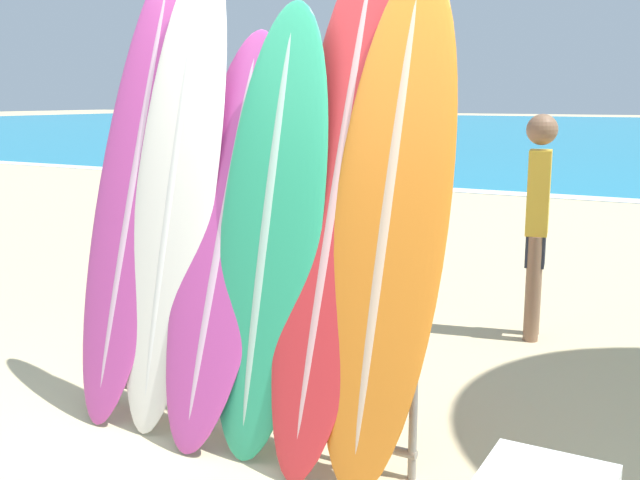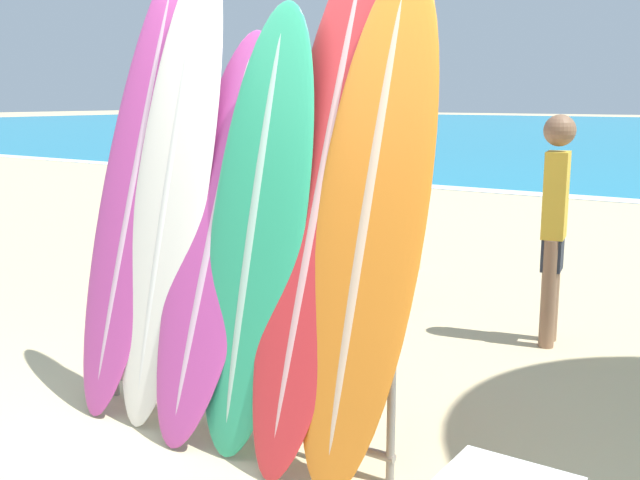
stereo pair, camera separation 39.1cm
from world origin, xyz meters
name	(u,v)px [view 2 (the right image)]	position (x,y,z in m)	size (l,w,h in m)	color
ground_plane	(200,468)	(0.00, 0.00, 0.00)	(160.00, 160.00, 0.00)	#CCB789
surfboard_rack	(234,346)	(-0.11, 0.39, 0.48)	(1.90, 0.04, 0.89)	gray
surfboard_slot_0	(137,182)	(-0.88, 0.49, 1.27)	(0.54, 0.84, 2.55)	#B23D8E
surfboard_slot_1	(171,186)	(-0.59, 0.46, 1.28)	(0.54, 0.74, 2.55)	silver
surfboard_slot_2	(215,233)	(-0.24, 0.42, 1.06)	(0.56, 0.80, 2.11)	#B23D8E
surfboard_slot_3	(256,227)	(0.04, 0.41, 1.12)	(0.58, 0.64, 2.23)	#289E70
surfboard_slot_4	(321,198)	(0.37, 0.50, 1.28)	(0.53, 0.93, 2.56)	red
surfboard_slot_5	(368,223)	(0.65, 0.45, 1.19)	(0.57, 0.77, 2.38)	orange
person_near_water	(395,204)	(-0.54, 2.94, 0.89)	(0.27, 0.22, 1.63)	#A87A5B
person_mid_beach	(411,180)	(-1.10, 4.29, 0.93)	(0.24, 0.29, 1.70)	beige
person_far_left	(554,222)	(0.81, 2.77, 0.89)	(0.22, 0.27, 1.63)	#846047
person_far_right	(208,204)	(-2.12, 2.41, 0.83)	(0.20, 0.26, 1.51)	beige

